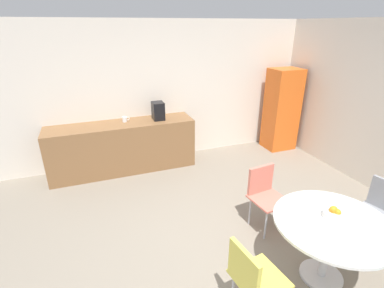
{
  "coord_description": "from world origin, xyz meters",
  "views": [
    {
      "loc": [
        -1.21,
        -2.18,
        2.5
      ],
      "look_at": [
        0.06,
        1.25,
        0.95
      ],
      "focal_mm": 26.42,
      "sensor_mm": 36.0,
      "label": 1
    }
  ],
  "objects_px": {
    "chair_coral": "(264,190)",
    "chair_gray": "(380,206)",
    "locker_cabinet": "(282,110)",
    "round_table": "(331,232)",
    "fruit_bowl": "(335,214)",
    "chair_yellow": "(251,275)",
    "coffee_maker": "(158,111)",
    "mug_white": "(125,119)"
  },
  "relations": [
    {
      "from": "round_table",
      "to": "mug_white",
      "type": "distance_m",
      "value": 3.64
    },
    {
      "from": "fruit_bowl",
      "to": "mug_white",
      "type": "xyz_separation_m",
      "value": [
        -1.59,
        3.23,
        0.18
      ]
    },
    {
      "from": "round_table",
      "to": "chair_gray",
      "type": "xyz_separation_m",
      "value": [
        0.97,
        0.21,
        -0.07
      ]
    },
    {
      "from": "chair_yellow",
      "to": "fruit_bowl",
      "type": "xyz_separation_m",
      "value": [
        1.04,
        0.17,
        0.25
      ]
    },
    {
      "from": "chair_gray",
      "to": "coffee_maker",
      "type": "bearing_deg",
      "value": 122.52
    },
    {
      "from": "fruit_bowl",
      "to": "round_table",
      "type": "bearing_deg",
      "value": -139.24
    },
    {
      "from": "locker_cabinet",
      "to": "chair_coral",
      "type": "height_order",
      "value": "locker_cabinet"
    },
    {
      "from": "chair_gray",
      "to": "coffee_maker",
      "type": "xyz_separation_m",
      "value": [
        -1.91,
        3.0,
        0.54
      ]
    },
    {
      "from": "round_table",
      "to": "locker_cabinet",
      "type": "bearing_deg",
      "value": 61.56
    },
    {
      "from": "round_table",
      "to": "mug_white",
      "type": "xyz_separation_m",
      "value": [
        -1.54,
        3.28,
        0.35
      ]
    },
    {
      "from": "round_table",
      "to": "chair_coral",
      "type": "height_order",
      "value": "chair_coral"
    },
    {
      "from": "chair_yellow",
      "to": "chair_gray",
      "type": "height_order",
      "value": "same"
    },
    {
      "from": "locker_cabinet",
      "to": "round_table",
      "type": "bearing_deg",
      "value": -118.44
    },
    {
      "from": "round_table",
      "to": "chair_yellow",
      "type": "xyz_separation_m",
      "value": [
        -0.98,
        -0.12,
        -0.07
      ]
    },
    {
      "from": "chair_yellow",
      "to": "fruit_bowl",
      "type": "height_order",
      "value": "fruit_bowl"
    },
    {
      "from": "mug_white",
      "to": "chair_coral",
      "type": "bearing_deg",
      "value": -58.19
    },
    {
      "from": "chair_gray",
      "to": "mug_white",
      "type": "bearing_deg",
      "value": 129.23
    },
    {
      "from": "round_table",
      "to": "chair_yellow",
      "type": "distance_m",
      "value": 0.99
    },
    {
      "from": "locker_cabinet",
      "to": "chair_yellow",
      "type": "height_order",
      "value": "locker_cabinet"
    },
    {
      "from": "locker_cabinet",
      "to": "round_table",
      "type": "height_order",
      "value": "locker_cabinet"
    },
    {
      "from": "fruit_bowl",
      "to": "coffee_maker",
      "type": "relative_size",
      "value": 0.74
    },
    {
      "from": "chair_gray",
      "to": "coffee_maker",
      "type": "relative_size",
      "value": 2.59
    },
    {
      "from": "mug_white",
      "to": "chair_yellow",
      "type": "bearing_deg",
      "value": -80.78
    },
    {
      "from": "locker_cabinet",
      "to": "chair_gray",
      "type": "bearing_deg",
      "value": -103.87
    },
    {
      "from": "round_table",
      "to": "chair_yellow",
      "type": "relative_size",
      "value": 1.38
    },
    {
      "from": "locker_cabinet",
      "to": "mug_white",
      "type": "xyz_separation_m",
      "value": [
        -3.22,
        0.17,
        0.1
      ]
    },
    {
      "from": "coffee_maker",
      "to": "locker_cabinet",
      "type": "bearing_deg",
      "value": -2.18
    },
    {
      "from": "round_table",
      "to": "fruit_bowl",
      "type": "xyz_separation_m",
      "value": [
        0.06,
        0.05,
        0.17
      ]
    },
    {
      "from": "locker_cabinet",
      "to": "chair_yellow",
      "type": "bearing_deg",
      "value": -129.52
    },
    {
      "from": "locker_cabinet",
      "to": "chair_yellow",
      "type": "distance_m",
      "value": 4.2
    },
    {
      "from": "mug_white",
      "to": "coffee_maker",
      "type": "xyz_separation_m",
      "value": [
        0.59,
        -0.07,
        0.11
      ]
    },
    {
      "from": "chair_gray",
      "to": "fruit_bowl",
      "type": "relative_size",
      "value": 3.5
    },
    {
      "from": "round_table",
      "to": "chair_coral",
      "type": "bearing_deg",
      "value": 96.56
    },
    {
      "from": "locker_cabinet",
      "to": "mug_white",
      "type": "bearing_deg",
      "value": 176.98
    },
    {
      "from": "round_table",
      "to": "fruit_bowl",
      "type": "height_order",
      "value": "fruit_bowl"
    },
    {
      "from": "fruit_bowl",
      "to": "locker_cabinet",
      "type": "bearing_deg",
      "value": 61.99
    },
    {
      "from": "chair_gray",
      "to": "chair_yellow",
      "type": "bearing_deg",
      "value": -170.24
    },
    {
      "from": "chair_coral",
      "to": "chair_gray",
      "type": "height_order",
      "value": "same"
    },
    {
      "from": "fruit_bowl",
      "to": "mug_white",
      "type": "bearing_deg",
      "value": 116.24
    },
    {
      "from": "chair_coral",
      "to": "mug_white",
      "type": "xyz_separation_m",
      "value": [
        -1.42,
        2.29,
        0.43
      ]
    },
    {
      "from": "chair_gray",
      "to": "coffee_maker",
      "type": "height_order",
      "value": "coffee_maker"
    },
    {
      "from": "chair_coral",
      "to": "fruit_bowl",
      "type": "height_order",
      "value": "fruit_bowl"
    }
  ]
}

